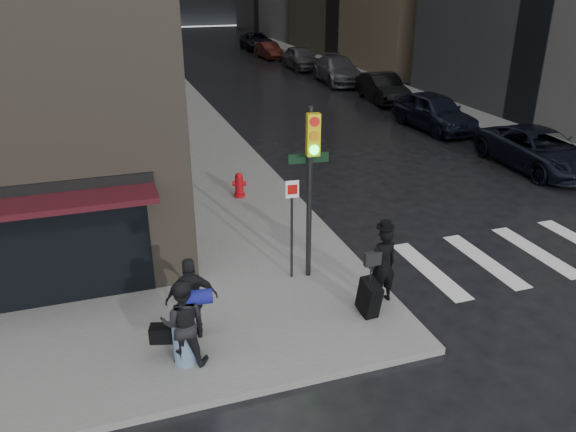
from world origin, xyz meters
name	(u,v)px	position (x,y,z in m)	size (l,w,h in m)	color
ground	(310,317)	(0.00, 0.00, 0.00)	(140.00, 140.00, 0.00)	black
sidewalk_left	(160,88)	(0.00, 27.00, 0.07)	(4.00, 50.00, 0.15)	slate
sidewalk_right	(355,76)	(13.50, 27.00, 0.07)	(3.00, 50.00, 0.15)	slate
crosswalk	(560,247)	(7.50, 1.00, 0.00)	(8.50, 3.00, 0.01)	silver
man_overcoat	(380,270)	(1.49, -0.15, 0.96)	(0.99, 1.00, 1.93)	black
man_jeans	(183,322)	(-2.76, -0.81, 1.00)	(1.18, 0.89, 1.69)	black
man_greycoat	(192,299)	(-2.48, -0.09, 1.00)	(1.03, 0.48, 1.71)	black
traffic_light	(309,172)	(0.46, 1.41, 2.74)	(1.00, 0.49, 4.02)	black
fire_hydrant	(239,186)	(0.19, 6.95, 0.51)	(0.46, 0.35, 0.80)	#B10A12
parked_car_0	(539,150)	(11.48, 6.59, 0.73)	(2.43, 5.27, 1.46)	black
parked_car_1	(434,111)	(10.94, 12.86, 0.84)	(1.98, 4.93, 1.68)	black
parked_car_2	(383,88)	(11.53, 19.12, 0.77)	(1.64, 4.69, 1.55)	black
parked_car_3	(338,70)	(11.48, 25.39, 0.83)	(2.34, 5.75, 1.67)	#4B4C50
parked_car_4	(301,58)	(11.14, 31.66, 0.84)	(1.97, 4.91, 1.67)	#4E4E53
parked_car_5	(269,50)	(10.51, 37.93, 0.66)	(1.41, 4.03, 1.33)	#3C120C
parked_car_6	(257,41)	(11.18, 44.20, 0.77)	(2.55, 5.53, 1.54)	black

